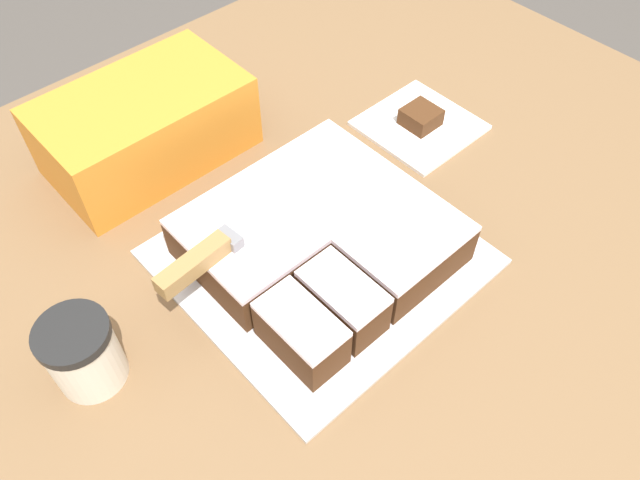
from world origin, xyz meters
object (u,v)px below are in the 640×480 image
at_px(cake_board, 320,257).
at_px(brownie, 421,117).
at_px(knife, 219,246).
at_px(coffee_cup, 83,353).
at_px(cake, 320,238).
at_px(storage_box, 146,126).

distance_m(cake_board, brownie, 0.30).
height_order(knife, coffee_cup, coffee_cup).
distance_m(cake_board, cake, 0.03).
relative_size(cake_board, brownie, 6.92).
bearing_deg(knife, cake, -26.20).
height_order(cake_board, storage_box, storage_box).
distance_m(cake, storage_box, 0.31).
bearing_deg(brownie, cake_board, -163.29).
relative_size(coffee_cup, brownie, 1.82).
bearing_deg(storage_box, brownie, -33.10).
height_order(coffee_cup, brownie, coffee_cup).
xyz_separation_m(knife, storage_box, (0.06, 0.26, -0.02)).
relative_size(cake_board, knife, 1.24).
bearing_deg(cake, storage_box, 100.24).
bearing_deg(coffee_cup, cake_board, -9.49).
height_order(knife, storage_box, storage_box).
relative_size(coffee_cup, storage_box, 0.33).
height_order(coffee_cup, storage_box, storage_box).
bearing_deg(cake, cake_board, -137.34).
bearing_deg(knife, brownie, 0.45).
height_order(cake, storage_box, storage_box).
relative_size(knife, brownie, 5.60).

